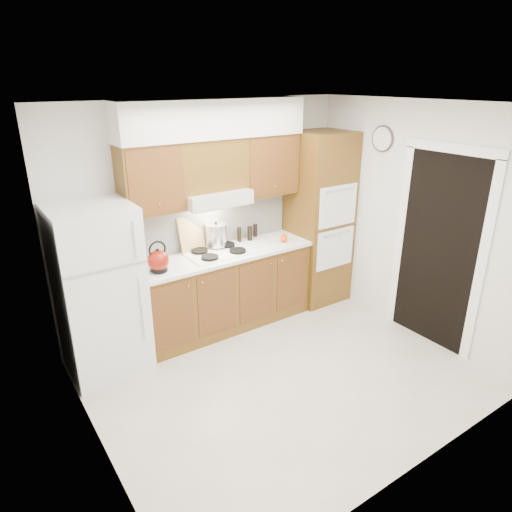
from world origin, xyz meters
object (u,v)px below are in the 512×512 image
(stock_pot, at_px, (216,235))
(fridge, at_px, (100,291))
(oven_cabinet, at_px, (318,219))
(kettle, at_px, (158,261))

(stock_pot, bearing_deg, fridge, -170.75)
(oven_cabinet, height_order, stock_pot, oven_cabinet)
(fridge, height_order, stock_pot, fridge)
(kettle, bearing_deg, stock_pot, -2.76)
(kettle, distance_m, stock_pot, 0.89)
(fridge, xyz_separation_m, stock_pot, (1.45, 0.24, 0.24))
(fridge, bearing_deg, stock_pot, 9.25)
(kettle, bearing_deg, fridge, 154.08)
(fridge, xyz_separation_m, oven_cabinet, (2.85, 0.03, 0.24))
(fridge, xyz_separation_m, kettle, (0.61, -0.05, 0.20))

